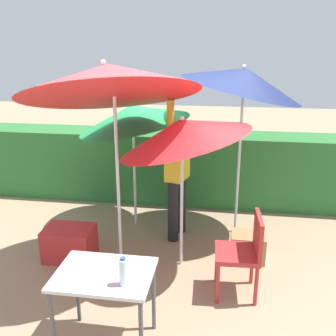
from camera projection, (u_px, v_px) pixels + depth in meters
The scene contains 12 objects.
ground_plane at pixel (164, 263), 4.66m from camera, with size 24.00×24.00×0.00m, color #9E8466.
hedge_row at pixel (184, 167), 6.38m from camera, with size 8.00×0.70×1.14m, color #2D7033.
umbrella_rainbow at pixel (244, 79), 4.82m from camera, with size 1.56×1.54×2.40m.
umbrella_orange at pixel (133, 115), 5.15m from camera, with size 1.53×1.51×1.89m.
umbrella_yellow at pixel (182, 131), 4.11m from camera, with size 1.46×1.44×1.94m.
umbrella_navy at pixel (109, 80), 3.91m from camera, with size 1.95×1.88×2.67m.
person_vendor at pixel (177, 171), 5.03m from camera, with size 0.30×0.56×1.88m.
chair_plastic at pixel (244, 250), 3.95m from camera, with size 0.46×0.46×0.89m.
cooler_box at pixel (70, 243), 4.70m from camera, with size 0.58×0.41×0.40m, color red.
crate_cardboard at pixel (248, 247), 4.69m from camera, with size 0.41×0.32×0.34m, color #9E7A4C.
folding_table at pixel (105, 282), 3.21m from camera, with size 0.80×0.60×0.73m.
bottle_water at pixel (123, 272), 2.99m from camera, with size 0.07×0.07×0.24m.
Camera 1 is at (0.66, -4.03, 2.53)m, focal length 41.55 mm.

